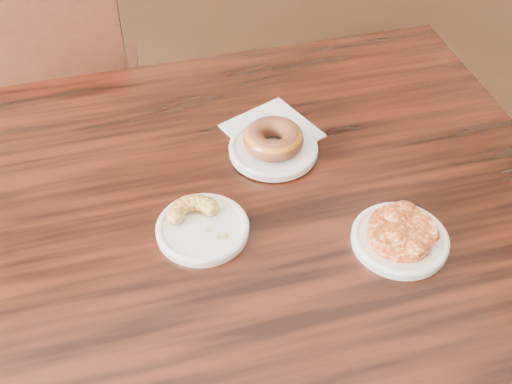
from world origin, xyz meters
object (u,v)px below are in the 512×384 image
cafe_table (280,342)px  chair_far (58,98)px  glazed_donut (274,139)px  cruller_fragment (202,221)px  apple_fritter (402,230)px

cafe_table → chair_far: 0.93m
chair_far → cafe_table: bearing=121.2°
cafe_table → chair_far: (-0.16, 0.92, 0.08)m
glazed_donut → cafe_table: bearing=-113.0°
chair_far → glazed_donut: size_ratio=8.51×
cafe_table → cruller_fragment: 0.42m
cafe_table → glazed_donut: (0.06, 0.14, 0.41)m
cruller_fragment → apple_fritter: bearing=-33.8°
chair_far → apple_fritter: bearing=126.4°
cafe_table → cruller_fragment: bearing=179.4°
apple_fritter → chair_far: bearing=105.0°
chair_far → cruller_fragment: (0.03, -0.88, 0.33)m
chair_far → apple_fritter: size_ratio=6.30×
cafe_table → glazed_donut: size_ratio=9.16×
cafe_table → glazed_donut: bearing=81.8°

